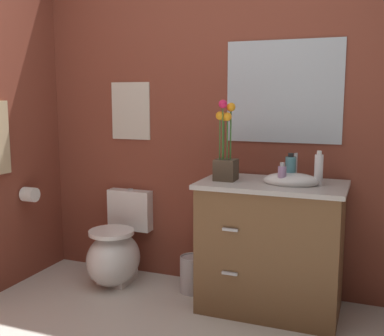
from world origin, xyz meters
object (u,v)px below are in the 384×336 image
soap_bottle (319,169)px  vanity_cabinet (271,245)px  trash_bin (192,274)px  wall_poster (131,111)px  lotion_bottle (282,175)px  hand_wash_bottle (290,169)px  flower_vase (226,152)px  toilet_paper_roll (30,194)px  wall_mirror (283,92)px  toilet (117,252)px

soap_bottle → vanity_cabinet: bearing=-177.9°
soap_bottle → trash_bin: 1.21m
vanity_cabinet → wall_poster: 1.50m
soap_bottle → lotion_bottle: bearing=-158.2°
hand_wash_bottle → wall_poster: size_ratio=0.44×
soap_bottle → lotion_bottle: (-0.21, -0.08, -0.04)m
flower_vase → trash_bin: flower_vase is taller
hand_wash_bottle → toilet_paper_roll: 1.96m
trash_bin → soap_bottle: bearing=-3.8°
flower_vase → lotion_bottle: (0.38, -0.04, -0.13)m
vanity_cabinet → wall_mirror: size_ratio=1.31×
flower_vase → toilet: bearing=176.3°
soap_bottle → trash_bin: soap_bottle is taller
wall_mirror → flower_vase: bearing=-133.5°
wall_poster → vanity_cabinet: bearing=-13.8°
toilet → trash_bin: bearing=4.0°
soap_bottle → lotion_bottle: 0.23m
soap_bottle → wall_poster: 1.54m
vanity_cabinet → wall_mirror: 1.05m
trash_bin → toilet_paper_roll: toilet_paper_roll is taller
flower_vase → trash_bin: size_ratio=1.96×
vanity_cabinet → soap_bottle: bearing=2.1°
flower_vase → trash_bin: bearing=160.4°
toilet → soap_bottle: bearing=-0.6°
toilet → wall_poster: size_ratio=1.55×
wall_poster → toilet: bearing=-90.0°
toilet → vanity_cabinet: size_ratio=0.66×
vanity_cabinet → lotion_bottle: (0.07, -0.07, 0.49)m
toilet_paper_roll → wall_mirror: bearing=14.3°
vanity_cabinet → toilet_paper_roll: vanity_cabinet is taller
lotion_bottle → hand_wash_bottle: size_ratio=0.75×
toilet → hand_wash_bottle: bearing=0.1°
flower_vase → wall_mirror: size_ratio=0.67×
lotion_bottle → vanity_cabinet: bearing=134.1°
toilet → soap_bottle: soap_bottle is taller
wall_poster → trash_bin: bearing=-20.4°
hand_wash_bottle → toilet_paper_roll: size_ratio=1.76×
lotion_bottle → trash_bin: size_ratio=0.53×
toilet → flower_vase: bearing=-3.7°
trash_bin → wall_poster: 1.34m
vanity_cabinet → hand_wash_bottle: size_ratio=5.41×
lotion_bottle → wall_poster: (-1.27, 0.37, 0.37)m
toilet → trash_bin: 0.62m
hand_wash_bottle → wall_mirror: 0.57m
lotion_bottle → wall_mirror: 0.64m
wall_poster → lotion_bottle: bearing=-16.2°
wall_mirror → trash_bin: bearing=-158.9°
hand_wash_bottle → wall_poster: 1.37m
lotion_bottle → flower_vase: bearing=173.4°
trash_bin → wall_poster: bearing=159.6°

